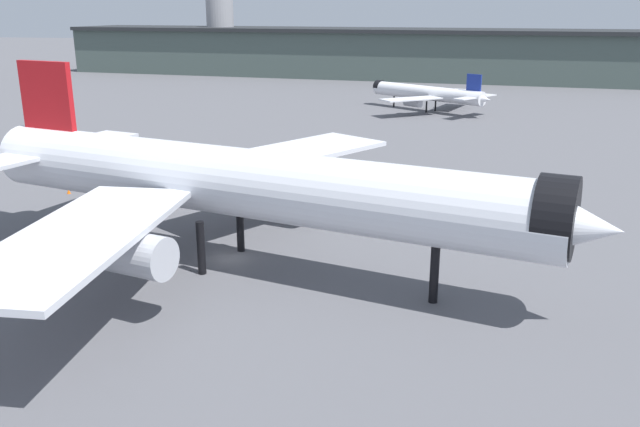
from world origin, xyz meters
name	(u,v)px	position (x,y,z in m)	size (l,w,h in m)	color
ground	(230,259)	(0.00, 0.00, 0.00)	(900.00, 900.00, 0.00)	#56565B
airliner_near_gate	(241,184)	(1.82, -1.53, 7.81)	(61.34, 54.68, 17.73)	silver
airliner_far_taxiway	(427,93)	(17.16, 98.15, 4.07)	(29.67, 26.32, 9.24)	white
terminal_building	(401,53)	(7.48, 173.28, 8.29)	(243.52, 61.87, 26.66)	#475651
service_truck_front	(222,162)	(-11.07, 32.77, 1.59)	(5.53, 5.50, 3.00)	black
traffic_cone_near_nose	(69,191)	(-27.14, 18.79, 0.31)	(0.49, 0.49, 0.62)	#F2600C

